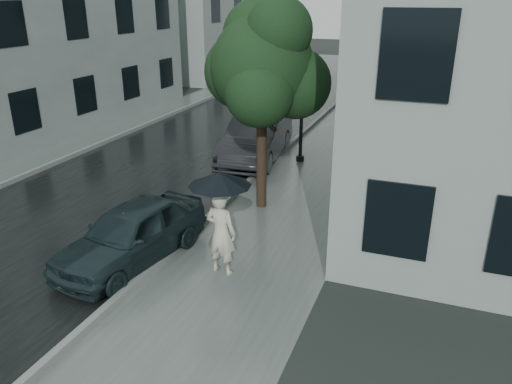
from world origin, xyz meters
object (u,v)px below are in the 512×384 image
at_px(pedestrian, 221,233).
at_px(car_near, 132,233).
at_px(street_tree, 263,65).
at_px(car_far, 256,139).
at_px(lamp_post, 298,84).

relative_size(pedestrian, car_near, 0.47).
relative_size(street_tree, car_far, 1.15).
xyz_separation_m(lamp_post, car_far, (-1.34, -0.48, -1.90)).
distance_m(pedestrian, street_tree, 4.79).
distance_m(pedestrian, lamp_post, 8.20).
bearing_deg(car_far, car_near, -96.18).
xyz_separation_m(car_near, car_far, (0.00, 7.73, 0.13)).
bearing_deg(lamp_post, car_far, -149.96).
bearing_deg(car_near, street_tree, 77.28).
bearing_deg(lamp_post, car_near, -88.85).
bearing_deg(car_far, street_tree, -72.96).
distance_m(car_near, car_far, 7.73).
height_order(street_tree, car_far, street_tree).
relative_size(pedestrian, street_tree, 0.33).
height_order(street_tree, lamp_post, street_tree).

